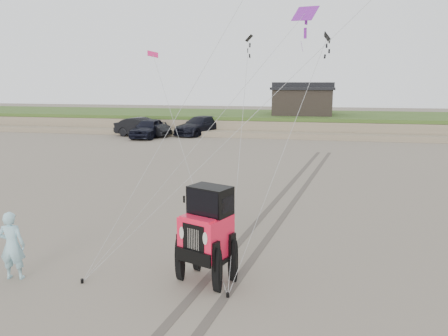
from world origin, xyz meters
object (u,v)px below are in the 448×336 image
(truck_a, at_px, (149,128))
(man, at_px, (12,245))
(cabin, at_px, (302,100))
(truck_c, at_px, (200,126))
(truck_b, at_px, (143,127))
(jeep, at_px, (206,245))

(truck_a, xyz_separation_m, man, (7.25, -28.72, 0.06))
(cabin, xyz_separation_m, truck_c, (-9.68, -5.53, -2.33))
(cabin, bearing_deg, truck_b, -151.80)
(cabin, distance_m, truck_b, 16.92)
(truck_a, xyz_separation_m, jeep, (12.40, -27.83, 0.14))
(cabin, distance_m, truck_a, 16.50)
(truck_a, height_order, truck_c, truck_c)
(truck_a, height_order, jeep, jeep)
(cabin, height_order, jeep, cabin)
(man, bearing_deg, truck_c, -95.22)
(jeep, bearing_deg, cabin, 110.19)
(truck_a, height_order, truck_b, truck_b)
(jeep, height_order, man, jeep)
(truck_b, distance_m, truck_c, 5.63)
(truck_c, bearing_deg, man, -59.36)
(truck_a, distance_m, man, 29.62)
(cabin, xyz_separation_m, jeep, (-1.43, -36.52, -2.21))
(truck_c, relative_size, man, 3.30)
(truck_b, distance_m, jeep, 31.56)
(cabin, relative_size, man, 3.39)
(truck_b, relative_size, truck_c, 0.87)
(cabin, relative_size, jeep, 1.16)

